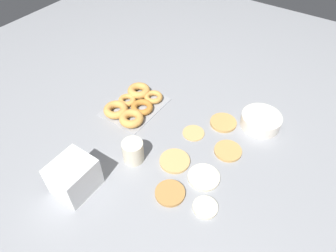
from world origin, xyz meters
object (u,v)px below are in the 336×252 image
at_px(pancake_3, 193,133).
at_px(pancake_4, 175,161).
at_px(donut_tray, 134,105).
at_px(pancake_2, 228,151).
at_px(pancake_1, 170,193).
at_px(pancake_0, 204,177).
at_px(batter_bowl, 261,121).
at_px(pancake_5, 205,207).
at_px(pancake_6, 223,123).
at_px(paper_cup, 133,151).
at_px(container_stack, 74,177).

relative_size(pancake_3, pancake_4, 0.78).
bearing_deg(donut_tray, pancake_2, 91.00).
height_order(pancake_1, donut_tray, donut_tray).
distance_m(pancake_0, pancake_2, 0.17).
bearing_deg(pancake_2, pancake_0, -5.86).
bearing_deg(pancake_1, pancake_4, -153.13).
bearing_deg(batter_bowl, pancake_5, 0.18).
distance_m(pancake_6, paper_cup, 0.42).
height_order(pancake_3, batter_bowl, batter_bowl).
xyz_separation_m(pancake_1, pancake_5, (-0.02, 0.13, -0.00)).
bearing_deg(paper_cup, pancake_6, 151.74).
relative_size(pancake_0, pancake_4, 1.01).
distance_m(pancake_1, pancake_6, 0.42).
height_order(pancake_4, pancake_5, same).
bearing_deg(donut_tray, pancake_3, 93.16).
height_order(pancake_1, paper_cup, paper_cup).
relative_size(pancake_0, batter_bowl, 0.70).
height_order(pancake_6, container_stack, container_stack).
bearing_deg(pancake_0, pancake_3, -139.35).
bearing_deg(donut_tray, paper_cup, 39.01).
xyz_separation_m(pancake_3, paper_cup, (0.25, -0.12, 0.04)).
height_order(pancake_4, container_stack, container_stack).
relative_size(pancake_0, pancake_2, 1.08).
distance_m(pancake_3, pancake_4, 0.17).
bearing_deg(pancake_0, donut_tray, -108.87).
xyz_separation_m(batter_bowl, paper_cup, (0.45, -0.33, 0.02)).
distance_m(pancake_6, donut_tray, 0.41).
distance_m(pancake_1, pancake_4, 0.14).
xyz_separation_m(pancake_2, container_stack, (0.45, -0.37, 0.06)).
bearing_deg(paper_cup, container_stack, -22.02).
bearing_deg(pancake_0, pancake_4, -91.19).
relative_size(pancake_3, batter_bowl, 0.55).
relative_size(pancake_6, paper_cup, 1.28).
height_order(pancake_0, pancake_4, same).
relative_size(pancake_1, container_stack, 0.74).
distance_m(pancake_3, container_stack, 0.51).
height_order(pancake_6, donut_tray, donut_tray).
height_order(donut_tray, batter_bowl, batter_bowl).
distance_m(pancake_2, pancake_5, 0.27).
relative_size(pancake_6, batter_bowl, 0.68).
height_order(pancake_5, pancake_6, same).
xyz_separation_m(pancake_0, pancake_4, (-0.00, -0.13, -0.00)).
bearing_deg(pancake_3, container_stack, -24.29).
bearing_deg(pancake_4, paper_cup, -61.30).
bearing_deg(pancake_6, batter_bowl, 121.11).
bearing_deg(pancake_1, pancake_2, 164.22).
relative_size(pancake_1, pancake_2, 0.98).
bearing_deg(pancake_2, pancake_4, -42.28).
xyz_separation_m(donut_tray, container_stack, (0.44, 0.10, 0.04)).
relative_size(pancake_1, donut_tray, 0.38).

